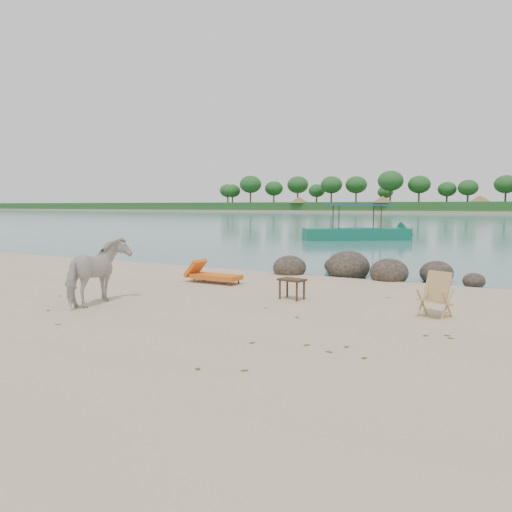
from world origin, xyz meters
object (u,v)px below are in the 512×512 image
at_px(side_table, 292,290).
at_px(boulders, 361,270).
at_px(lounge_chair, 216,275).
at_px(cow, 98,273).
at_px(boat_near, 357,210).
at_px(deck_chair, 435,297).

bearing_deg(side_table, boulders, 98.10).
bearing_deg(lounge_chair, cow, -98.02).
relative_size(cow, boat_near, 0.22).
bearing_deg(lounge_chair, boat_near, 97.53).
bearing_deg(side_table, cow, -132.65).
relative_size(lounge_chair, boat_near, 0.23).
distance_m(lounge_chair, boat_near, 20.15).
relative_size(boulders, lounge_chair, 3.47).
distance_m(boulders, boat_near, 17.47).
distance_m(cow, side_table, 4.36).
distance_m(cow, boat_near, 23.81).
xyz_separation_m(boulders, deck_chair, (3.02, -4.92, 0.24)).
height_order(boulders, deck_chair, deck_chair).
xyz_separation_m(lounge_chair, boat_near, (-2.45, 19.94, 1.60)).
bearing_deg(boat_near, side_table, -110.72).
xyz_separation_m(boulders, cow, (-3.65, -7.23, 0.53)).
height_order(boulders, cow, cow).
xyz_separation_m(cow, boat_near, (-1.88, 23.71, 1.14)).
bearing_deg(lounge_chair, side_table, -21.45).
bearing_deg(boat_near, boulders, -106.37).
relative_size(cow, lounge_chair, 0.95).
distance_m(boulders, lounge_chair, 4.64).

